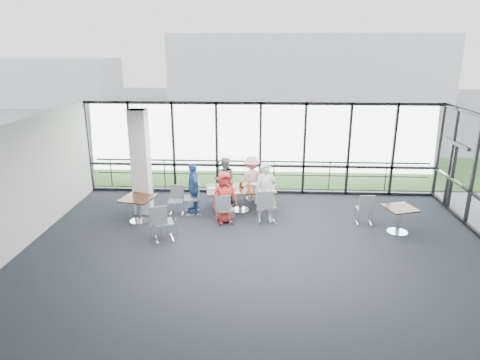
{
  "coord_description": "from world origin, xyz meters",
  "views": [
    {
      "loc": [
        0.04,
        -9.32,
        4.95
      ],
      "look_at": [
        -0.59,
        2.97,
        1.1
      ],
      "focal_mm": 32.0,
      "sensor_mm": 36.0,
      "label": 1
    }
  ],
  "objects_px": {
    "chair_spare_lb": "(176,201)",
    "chair_spare_la": "(163,222)",
    "main_table": "(240,191)",
    "diner_near_right": "(266,193)",
    "diner_far_left": "(225,180)",
    "chair_main_fl": "(223,185)",
    "chair_main_fr": "(253,187)",
    "chair_spare_r": "(365,209)",
    "side_table_left": "(138,201)",
    "diner_near_left": "(224,197)",
    "structural_column": "(141,162)",
    "chair_main_nr": "(267,206)",
    "side_table_right": "(400,212)",
    "diner_end": "(193,188)",
    "diner_far_right": "(252,179)",
    "chair_main_end": "(192,198)",
    "chair_main_nl": "(225,209)"
  },
  "relations": [
    {
      "from": "side_table_left",
      "to": "side_table_right",
      "type": "xyz_separation_m",
      "value": [
        7.38,
        -0.41,
        -0.02
      ]
    },
    {
      "from": "chair_spare_la",
      "to": "chair_spare_r",
      "type": "bearing_deg",
      "value": -7.01
    },
    {
      "from": "structural_column",
      "to": "diner_far_left",
      "type": "bearing_deg",
      "value": 23.85
    },
    {
      "from": "side_table_right",
      "to": "chair_main_end",
      "type": "bearing_deg",
      "value": 169.11
    },
    {
      "from": "structural_column",
      "to": "diner_near_left",
      "type": "xyz_separation_m",
      "value": [
        2.59,
        -0.67,
        -0.83
      ]
    },
    {
      "from": "structural_column",
      "to": "chair_main_end",
      "type": "xyz_separation_m",
      "value": [
        1.53,
        -0.05,
        -1.11
      ]
    },
    {
      "from": "diner_near_right",
      "to": "chair_spare_la",
      "type": "xyz_separation_m",
      "value": [
        -2.71,
        -1.39,
        -0.4
      ]
    },
    {
      "from": "main_table",
      "to": "chair_main_fr",
      "type": "bearing_deg",
      "value": 61.23
    },
    {
      "from": "side_table_left",
      "to": "diner_near_left",
      "type": "bearing_deg",
      "value": 2.41
    },
    {
      "from": "side_table_left",
      "to": "side_table_right",
      "type": "bearing_deg",
      "value": -3.17
    },
    {
      "from": "diner_far_left",
      "to": "diner_far_right",
      "type": "bearing_deg",
      "value": -175.31
    },
    {
      "from": "main_table",
      "to": "chair_spare_la",
      "type": "height_order",
      "value": "chair_spare_la"
    },
    {
      "from": "chair_main_fr",
      "to": "chair_spare_la",
      "type": "bearing_deg",
      "value": 32.0
    },
    {
      "from": "chair_spare_r",
      "to": "chair_main_nl",
      "type": "bearing_deg",
      "value": -176.86
    },
    {
      "from": "diner_end",
      "to": "side_table_right",
      "type": "bearing_deg",
      "value": 54.51
    },
    {
      "from": "side_table_right",
      "to": "diner_near_right",
      "type": "distance_m",
      "value": 3.73
    },
    {
      "from": "diner_near_left",
      "to": "chair_main_fr",
      "type": "relative_size",
      "value": 1.71
    },
    {
      "from": "side_table_right",
      "to": "diner_near_left",
      "type": "height_order",
      "value": "diner_near_left"
    },
    {
      "from": "diner_far_left",
      "to": "chair_spare_lb",
      "type": "distance_m",
      "value": 1.89
    },
    {
      "from": "structural_column",
      "to": "chair_main_fl",
      "type": "xyz_separation_m",
      "value": [
        2.36,
        1.31,
        -1.11
      ]
    },
    {
      "from": "diner_near_right",
      "to": "side_table_left",
      "type": "bearing_deg",
      "value": 175.81
    },
    {
      "from": "chair_spare_r",
      "to": "chair_spare_la",
      "type": "bearing_deg",
      "value": -166.36
    },
    {
      "from": "side_table_right",
      "to": "chair_main_fr",
      "type": "bearing_deg",
      "value": 148.1
    },
    {
      "from": "diner_far_left",
      "to": "chair_main_fl",
      "type": "height_order",
      "value": "diner_far_left"
    },
    {
      "from": "main_table",
      "to": "side_table_right",
      "type": "relative_size",
      "value": 2.32
    },
    {
      "from": "side_table_right",
      "to": "chair_main_fr",
      "type": "height_order",
      "value": "chair_main_fr"
    },
    {
      "from": "diner_near_left",
      "to": "chair_spare_r",
      "type": "relative_size",
      "value": 1.66
    },
    {
      "from": "diner_far_right",
      "to": "chair_spare_r",
      "type": "bearing_deg",
      "value": 135.86
    },
    {
      "from": "structural_column",
      "to": "chair_spare_lb",
      "type": "xyz_separation_m",
      "value": [
        1.06,
        -0.17,
        -1.16
      ]
    },
    {
      "from": "diner_near_right",
      "to": "chair_main_nr",
      "type": "height_order",
      "value": "diner_near_right"
    },
    {
      "from": "main_table",
      "to": "chair_main_nl",
      "type": "bearing_deg",
      "value": -118.57
    },
    {
      "from": "chair_main_fr",
      "to": "side_table_left",
      "type": "bearing_deg",
      "value": 9.56
    },
    {
      "from": "main_table",
      "to": "chair_main_fl",
      "type": "xyz_separation_m",
      "value": [
        -0.65,
        1.03,
        -0.15
      ]
    },
    {
      "from": "main_table",
      "to": "diner_near_right",
      "type": "relative_size",
      "value": 1.26
    },
    {
      "from": "structural_column",
      "to": "chair_main_nr",
      "type": "height_order",
      "value": "structural_column"
    },
    {
      "from": "chair_spare_r",
      "to": "diner_end",
      "type": "bearing_deg",
      "value": 172.03
    },
    {
      "from": "diner_end",
      "to": "chair_main_end",
      "type": "xyz_separation_m",
      "value": [
        -0.02,
        -0.15,
        -0.29
      ]
    },
    {
      "from": "main_table",
      "to": "diner_far_left",
      "type": "distance_m",
      "value": 0.99
    },
    {
      "from": "structural_column",
      "to": "side_table_left",
      "type": "relative_size",
      "value": 3.04
    },
    {
      "from": "structural_column",
      "to": "diner_end",
      "type": "xyz_separation_m",
      "value": [
        1.55,
        0.11,
        -0.81
      ]
    },
    {
      "from": "main_table",
      "to": "diner_near_right",
      "type": "xyz_separation_m",
      "value": [
        0.78,
        -0.85,
        0.26
      ]
    },
    {
      "from": "structural_column",
      "to": "chair_main_nr",
      "type": "relative_size",
      "value": 3.25
    },
    {
      "from": "chair_spare_lb",
      "to": "chair_spare_la",
      "type": "bearing_deg",
      "value": 89.7
    },
    {
      "from": "side_table_right",
      "to": "diner_near_right",
      "type": "xyz_separation_m",
      "value": [
        -3.67,
        0.61,
        0.28
      ]
    },
    {
      "from": "chair_spare_la",
      "to": "chair_main_fl",
      "type": "bearing_deg",
      "value": 47.88
    },
    {
      "from": "chair_main_fr",
      "to": "chair_spare_r",
      "type": "distance_m",
      "value": 3.81
    },
    {
      "from": "structural_column",
      "to": "chair_main_end",
      "type": "relative_size",
      "value": 3.24
    },
    {
      "from": "chair_main_nr",
      "to": "chair_spare_r",
      "type": "xyz_separation_m",
      "value": [
        2.83,
        -0.01,
        -0.03
      ]
    },
    {
      "from": "side_table_left",
      "to": "chair_main_nr",
      "type": "distance_m",
      "value": 3.77
    },
    {
      "from": "side_table_right",
      "to": "chair_spare_r",
      "type": "bearing_deg",
      "value": 144.14
    }
  ]
}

